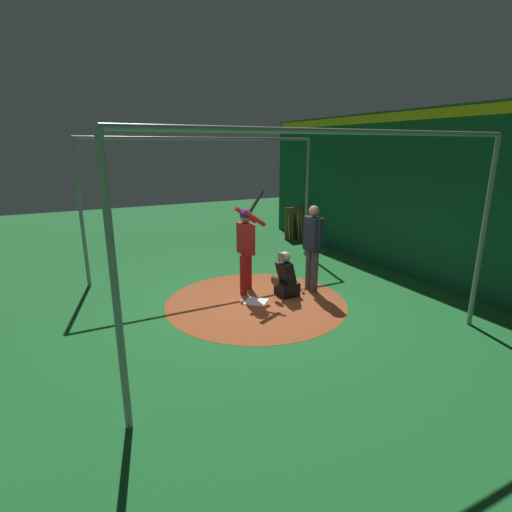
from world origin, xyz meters
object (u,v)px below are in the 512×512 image
batter (246,242)px  baseball_2 (242,301)px  home_plate (256,302)px  catcher (285,279)px  baseball_0 (288,291)px  umpire (313,243)px  baseball_1 (303,292)px  bat_rack (299,224)px

batter → baseball_2: 1.24m
home_plate → catcher: (-0.70, -0.04, 0.36)m
home_plate → baseball_0: bearing=-171.0°
home_plate → catcher: bearing=-176.3°
catcher → umpire: size_ratio=0.52×
umpire → baseball_1: 1.03m
batter → umpire: (-1.27, 0.56, -0.05)m
catcher → baseball_2: bearing=-1.2°
catcher → home_plate: bearing=3.7°
batter → baseball_0: size_ratio=28.52×
umpire → baseball_0: bearing=-5.8°
batter → catcher: batter is taller
batter → baseball_1: 1.58m
baseball_0 → catcher: bearing=33.6°
baseball_0 → baseball_2: 1.10m
home_plate → umpire: size_ratio=0.23×
baseball_0 → baseball_1: same height
home_plate → umpire: (-1.36, -0.08, 1.02)m
catcher → bat_rack: bearing=-125.9°
home_plate → catcher: size_ratio=0.45×
catcher → bat_rack: size_ratio=0.89×
home_plate → bat_rack: bat_rack is taller
bat_rack → baseball_0: size_ratio=14.32×
home_plate → umpire: 1.70m
bat_rack → catcher: bearing=54.1°
batter → umpire: size_ratio=1.16×
batter → bat_rack: 5.27m
umpire → baseball_1: bearing=21.1°
batter → baseball_1: size_ratio=28.52×
baseball_0 → baseball_2: (1.10, 0.07, 0.00)m
umpire → baseball_0: umpire is taller
baseball_0 → bat_rack: bearing=-125.3°
umpire → bat_rack: size_ratio=1.71×
umpire → baseball_2: size_ratio=24.56×
batter → baseball_0: bearing=145.6°
baseball_1 → umpire: bearing=-158.9°
batter → baseball_0: (-0.73, 0.50, -1.03)m
batter → home_plate: bearing=81.5°
umpire → baseball_0: (0.54, -0.05, -0.99)m
baseball_2 → baseball_1: bearing=176.2°
batter → catcher: (-0.60, 0.59, -0.71)m
catcher → baseball_1: (-0.40, 0.07, -0.32)m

